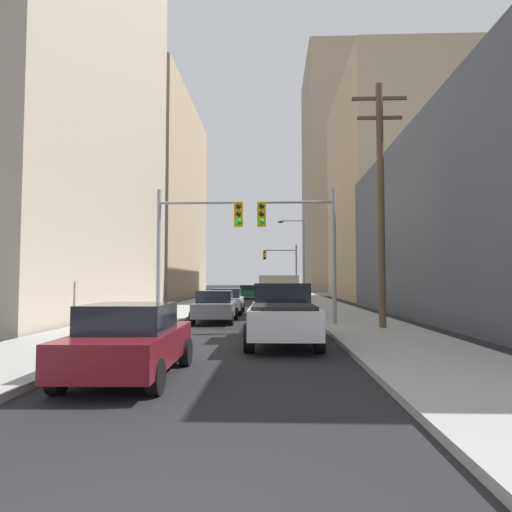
{
  "coord_description": "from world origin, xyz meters",
  "views": [
    {
      "loc": [
        1.17,
        -3.06,
        1.98
      ],
      "look_at": [
        0.0,
        28.43,
        3.73
      ],
      "focal_mm": 31.4,
      "sensor_mm": 36.0,
      "label": 1
    }
  ],
  "objects_px": {
    "cargo_van_beige": "(280,293)",
    "traffic_signal_far_right": "(282,262)",
    "pickup_truck_white": "(282,314)",
    "sedan_maroon": "(130,340)",
    "traffic_signal_near_left": "(195,234)",
    "sedan_grey": "(215,306)",
    "sedan_navy": "(278,295)",
    "sedan_silver": "(227,301)",
    "sedan_green": "(248,292)",
    "traffic_signal_near_right": "(301,234)"
  },
  "relations": [
    {
      "from": "cargo_van_beige",
      "to": "traffic_signal_far_right",
      "type": "bearing_deg",
      "value": 88.55
    },
    {
      "from": "pickup_truck_white",
      "to": "traffic_signal_far_right",
      "type": "distance_m",
      "value": 35.73
    },
    {
      "from": "sedan_maroon",
      "to": "traffic_signal_near_left",
      "type": "height_order",
      "value": "traffic_signal_near_left"
    },
    {
      "from": "sedan_maroon",
      "to": "sedan_grey",
      "type": "bearing_deg",
      "value": 89.19
    },
    {
      "from": "traffic_signal_near_left",
      "to": "traffic_signal_far_right",
      "type": "xyz_separation_m",
      "value": [
        4.4,
        30.57,
        0.0
      ]
    },
    {
      "from": "sedan_grey",
      "to": "sedan_navy",
      "type": "relative_size",
      "value": 1.0
    },
    {
      "from": "sedan_silver",
      "to": "traffic_signal_far_right",
      "type": "height_order",
      "value": "traffic_signal_far_right"
    },
    {
      "from": "sedan_green",
      "to": "sedan_grey",
      "type": "bearing_deg",
      "value": -89.94
    },
    {
      "from": "traffic_signal_near_left",
      "to": "traffic_signal_far_right",
      "type": "relative_size",
      "value": 1.0
    },
    {
      "from": "sedan_navy",
      "to": "traffic_signal_far_right",
      "type": "bearing_deg",
      "value": 86.99
    },
    {
      "from": "pickup_truck_white",
      "to": "sedan_silver",
      "type": "distance_m",
      "value": 12.94
    },
    {
      "from": "sedan_silver",
      "to": "traffic_signal_near_right",
      "type": "distance_m",
      "value": 9.13
    },
    {
      "from": "sedan_green",
      "to": "traffic_signal_far_right",
      "type": "relative_size",
      "value": 0.71
    },
    {
      "from": "traffic_signal_near_left",
      "to": "traffic_signal_near_right",
      "type": "bearing_deg",
      "value": -0.0
    },
    {
      "from": "cargo_van_beige",
      "to": "sedan_grey",
      "type": "distance_m",
      "value": 5.01
    },
    {
      "from": "traffic_signal_near_left",
      "to": "pickup_truck_white",
      "type": "bearing_deg",
      "value": -53.71
    },
    {
      "from": "sedan_grey",
      "to": "traffic_signal_near_left",
      "type": "xyz_separation_m",
      "value": [
        -0.65,
        -1.92,
        3.27
      ]
    },
    {
      "from": "pickup_truck_white",
      "to": "sedan_silver",
      "type": "bearing_deg",
      "value": 103.59
    },
    {
      "from": "sedan_maroon",
      "to": "traffic_signal_near_left",
      "type": "relative_size",
      "value": 0.71
    },
    {
      "from": "sedan_navy",
      "to": "traffic_signal_near_right",
      "type": "bearing_deg",
      "value": -87.69
    },
    {
      "from": "sedan_maroon",
      "to": "traffic_signal_near_right",
      "type": "distance_m",
      "value": 11.49
    },
    {
      "from": "sedan_silver",
      "to": "traffic_signal_far_right",
      "type": "relative_size",
      "value": 0.71
    },
    {
      "from": "pickup_truck_white",
      "to": "traffic_signal_far_right",
      "type": "relative_size",
      "value": 0.9
    },
    {
      "from": "sedan_navy",
      "to": "sedan_green",
      "type": "height_order",
      "value": "same"
    },
    {
      "from": "pickup_truck_white",
      "to": "cargo_van_beige",
      "type": "relative_size",
      "value": 1.03
    },
    {
      "from": "traffic_signal_far_right",
      "to": "cargo_van_beige",
      "type": "bearing_deg",
      "value": -91.45
    },
    {
      "from": "cargo_van_beige",
      "to": "sedan_maroon",
      "type": "distance_m",
      "value": 16.36
    },
    {
      "from": "cargo_van_beige",
      "to": "sedan_green",
      "type": "relative_size",
      "value": 1.24
    },
    {
      "from": "traffic_signal_near_right",
      "to": "traffic_signal_far_right",
      "type": "distance_m",
      "value": 30.57
    },
    {
      "from": "sedan_green",
      "to": "sedan_navy",
      "type": "bearing_deg",
      "value": -73.32
    },
    {
      "from": "sedan_silver",
      "to": "pickup_truck_white",
      "type": "bearing_deg",
      "value": -76.41
    },
    {
      "from": "sedan_grey",
      "to": "traffic_signal_far_right",
      "type": "relative_size",
      "value": 0.71
    },
    {
      "from": "cargo_van_beige",
      "to": "sedan_navy",
      "type": "xyz_separation_m",
      "value": [
        0.04,
        13.53,
        -0.52
      ]
    },
    {
      "from": "sedan_maroon",
      "to": "traffic_signal_near_left",
      "type": "bearing_deg",
      "value": 92.66
    },
    {
      "from": "traffic_signal_far_right",
      "to": "sedan_grey",
      "type": "bearing_deg",
      "value": -97.46
    },
    {
      "from": "cargo_van_beige",
      "to": "sedan_grey",
      "type": "relative_size",
      "value": 1.24
    },
    {
      "from": "cargo_van_beige",
      "to": "traffic_signal_near_right",
      "type": "bearing_deg",
      "value": -82.0
    },
    {
      "from": "sedan_grey",
      "to": "traffic_signal_far_right",
      "type": "distance_m",
      "value": 29.08
    },
    {
      "from": "sedan_maroon",
      "to": "sedan_green",
      "type": "xyz_separation_m",
      "value": [
        0.14,
        40.2,
        0.0
      ]
    },
    {
      "from": "pickup_truck_white",
      "to": "sedan_maroon",
      "type": "bearing_deg",
      "value": -121.66
    },
    {
      "from": "pickup_truck_white",
      "to": "sedan_green",
      "type": "xyz_separation_m",
      "value": [
        -3.07,
        34.99,
        -0.16
      ]
    },
    {
      "from": "sedan_green",
      "to": "traffic_signal_near_left",
      "type": "bearing_deg",
      "value": -91.18
    },
    {
      "from": "cargo_van_beige",
      "to": "sedan_grey",
      "type": "height_order",
      "value": "cargo_van_beige"
    },
    {
      "from": "pickup_truck_white",
      "to": "sedan_green",
      "type": "bearing_deg",
      "value": 95.01
    },
    {
      "from": "sedan_maroon",
      "to": "sedan_grey",
      "type": "distance_m",
      "value": 12.14
    },
    {
      "from": "cargo_van_beige",
      "to": "traffic_signal_near_left",
      "type": "bearing_deg",
      "value": -123.09
    },
    {
      "from": "cargo_van_beige",
      "to": "traffic_signal_near_right",
      "type": "relative_size",
      "value": 0.88
    },
    {
      "from": "sedan_grey",
      "to": "traffic_signal_far_right",
      "type": "bearing_deg",
      "value": 82.54
    },
    {
      "from": "sedan_grey",
      "to": "traffic_signal_near_right",
      "type": "distance_m",
      "value": 5.46
    },
    {
      "from": "sedan_navy",
      "to": "pickup_truck_white",
      "type": "bearing_deg",
      "value": -90.3
    }
  ]
}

